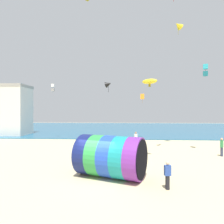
{
  "coord_description": "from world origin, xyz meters",
  "views": [
    {
      "loc": [
        1.79,
        -13.08,
        4.43
      ],
      "look_at": [
        0.91,
        2.24,
        4.33
      ],
      "focal_mm": 32.0,
      "sensor_mm": 36.0,
      "label": 1
    }
  ],
  "objects_px": {
    "bystander_mid_beach": "(136,139)",
    "kite_orange_diamond": "(142,97)",
    "giant_inflatable_tube": "(111,156)",
    "kite_yellow_parafoil": "(150,81)",
    "kite_cyan_box": "(205,70)",
    "bystander_near_water": "(222,147)",
    "kite_black_delta": "(108,84)",
    "kite_handler": "(168,175)",
    "kite_white_box": "(53,88)",
    "kite_yellow_delta": "(178,25)"
  },
  "relations": [
    {
      "from": "giant_inflatable_tube",
      "to": "kite_yellow_parafoil",
      "type": "xyz_separation_m",
      "value": [
        3.23,
        4.95,
        5.72
      ]
    },
    {
      "from": "kite_yellow_parafoil",
      "to": "bystander_near_water",
      "type": "bearing_deg",
      "value": 12.87
    },
    {
      "from": "kite_white_box",
      "to": "kite_yellow_delta",
      "type": "xyz_separation_m",
      "value": [
        17.47,
        -6.27,
        6.57
      ]
    },
    {
      "from": "bystander_near_water",
      "to": "bystander_mid_beach",
      "type": "relative_size",
      "value": 0.99
    },
    {
      "from": "kite_yellow_parafoil",
      "to": "kite_orange_diamond",
      "type": "distance_m",
      "value": 12.68
    },
    {
      "from": "giant_inflatable_tube",
      "to": "kite_yellow_parafoil",
      "type": "height_order",
      "value": "kite_yellow_parafoil"
    },
    {
      "from": "bystander_mid_beach",
      "to": "kite_orange_diamond",
      "type": "bearing_deg",
      "value": 76.98
    },
    {
      "from": "kite_white_box",
      "to": "kite_black_delta",
      "type": "xyz_separation_m",
      "value": [
        9.15,
        -6.44,
        -0.37
      ]
    },
    {
      "from": "kite_cyan_box",
      "to": "bystander_near_water",
      "type": "bearing_deg",
      "value": -59.99
    },
    {
      "from": "kite_white_box",
      "to": "kite_yellow_parafoil",
      "type": "bearing_deg",
      "value": -42.4
    },
    {
      "from": "kite_cyan_box",
      "to": "kite_orange_diamond",
      "type": "distance_m",
      "value": 11.2
    },
    {
      "from": "giant_inflatable_tube",
      "to": "bystander_mid_beach",
      "type": "distance_m",
      "value": 11.89
    },
    {
      "from": "giant_inflatable_tube",
      "to": "kite_cyan_box",
      "type": "xyz_separation_m",
      "value": [
        9.47,
        8.19,
        7.33
      ]
    },
    {
      "from": "kite_black_delta",
      "to": "bystander_near_water",
      "type": "relative_size",
      "value": 0.79
    },
    {
      "from": "kite_white_box",
      "to": "kite_black_delta",
      "type": "relative_size",
      "value": 0.87
    },
    {
      "from": "kite_white_box",
      "to": "giant_inflatable_tube",
      "type": "bearing_deg",
      "value": -59.47
    },
    {
      "from": "kite_cyan_box",
      "to": "bystander_near_water",
      "type": "height_order",
      "value": "kite_cyan_box"
    },
    {
      "from": "giant_inflatable_tube",
      "to": "bystander_mid_beach",
      "type": "height_order",
      "value": "giant_inflatable_tube"
    },
    {
      "from": "kite_white_box",
      "to": "kite_black_delta",
      "type": "bearing_deg",
      "value": -35.15
    },
    {
      "from": "kite_black_delta",
      "to": "kite_cyan_box",
      "type": "bearing_deg",
      "value": -13.44
    },
    {
      "from": "kite_handler",
      "to": "kite_black_delta",
      "type": "height_order",
      "value": "kite_black_delta"
    },
    {
      "from": "kite_handler",
      "to": "kite_yellow_delta",
      "type": "bearing_deg",
      "value": 72.52
    },
    {
      "from": "kite_black_delta",
      "to": "bystander_mid_beach",
      "type": "height_order",
      "value": "kite_black_delta"
    },
    {
      "from": "kite_white_box",
      "to": "bystander_near_water",
      "type": "height_order",
      "value": "kite_white_box"
    },
    {
      "from": "kite_handler",
      "to": "kite_cyan_box",
      "type": "relative_size",
      "value": 1.22
    },
    {
      "from": "kite_yellow_parafoil",
      "to": "bystander_near_water",
      "type": "relative_size",
      "value": 0.88
    },
    {
      "from": "kite_handler",
      "to": "kite_cyan_box",
      "type": "xyz_separation_m",
      "value": [
        6.14,
        10.14,
        7.89
      ]
    },
    {
      "from": "kite_handler",
      "to": "bystander_mid_beach",
      "type": "height_order",
      "value": "bystander_mid_beach"
    },
    {
      "from": "giant_inflatable_tube",
      "to": "kite_white_box",
      "type": "relative_size",
      "value": 4.12
    },
    {
      "from": "kite_black_delta",
      "to": "kite_orange_diamond",
      "type": "bearing_deg",
      "value": 55.67
    },
    {
      "from": "kite_yellow_parafoil",
      "to": "bystander_mid_beach",
      "type": "distance_m",
      "value": 9.13
    },
    {
      "from": "kite_white_box",
      "to": "kite_yellow_parafoil",
      "type": "height_order",
      "value": "kite_white_box"
    },
    {
      "from": "kite_cyan_box",
      "to": "kite_yellow_parafoil",
      "type": "height_order",
      "value": "kite_cyan_box"
    },
    {
      "from": "kite_yellow_parafoil",
      "to": "bystander_near_water",
      "type": "distance_m",
      "value": 9.6
    },
    {
      "from": "giant_inflatable_tube",
      "to": "bystander_mid_beach",
      "type": "relative_size",
      "value": 2.79
    },
    {
      "from": "giant_inflatable_tube",
      "to": "kite_yellow_parafoil",
      "type": "bearing_deg",
      "value": 56.9
    },
    {
      "from": "kite_handler",
      "to": "bystander_near_water",
      "type": "distance_m",
      "value": 11.08
    },
    {
      "from": "kite_cyan_box",
      "to": "kite_black_delta",
      "type": "height_order",
      "value": "kite_cyan_box"
    },
    {
      "from": "bystander_near_water",
      "to": "bystander_mid_beach",
      "type": "xyz_separation_m",
      "value": [
        -8.01,
        5.04,
        0.01
      ]
    },
    {
      "from": "kite_handler",
      "to": "kite_yellow_parafoil",
      "type": "xyz_separation_m",
      "value": [
        -0.11,
        6.9,
        6.29
      ]
    },
    {
      "from": "kite_yellow_parafoil",
      "to": "kite_black_delta",
      "type": "bearing_deg",
      "value": 126.12
    },
    {
      "from": "giant_inflatable_tube",
      "to": "kite_black_delta",
      "type": "height_order",
      "value": "kite_black_delta"
    },
    {
      "from": "kite_handler",
      "to": "kite_yellow_delta",
      "type": "xyz_separation_m",
      "value": [
        4.03,
        12.81,
        13.78
      ]
    },
    {
      "from": "kite_yellow_parafoil",
      "to": "kite_black_delta",
      "type": "relative_size",
      "value": 1.12
    },
    {
      "from": "kite_orange_diamond",
      "to": "bystander_mid_beach",
      "type": "xyz_separation_m",
      "value": [
        -1.38,
        -5.97,
        -5.66
      ]
    },
    {
      "from": "bystander_near_water",
      "to": "bystander_mid_beach",
      "type": "distance_m",
      "value": 9.46
    },
    {
      "from": "kite_handler",
      "to": "kite_white_box",
      "type": "bearing_deg",
      "value": 125.16
    },
    {
      "from": "kite_white_box",
      "to": "kite_cyan_box",
      "type": "bearing_deg",
      "value": -24.53
    },
    {
      "from": "giant_inflatable_tube",
      "to": "kite_cyan_box",
      "type": "bearing_deg",
      "value": 40.86
    },
    {
      "from": "kite_handler",
      "to": "kite_yellow_parafoil",
      "type": "relative_size",
      "value": 1.01
    }
  ]
}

